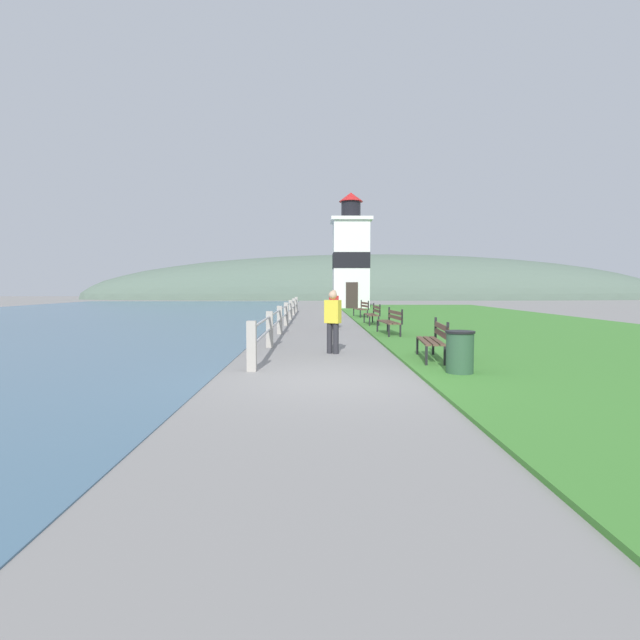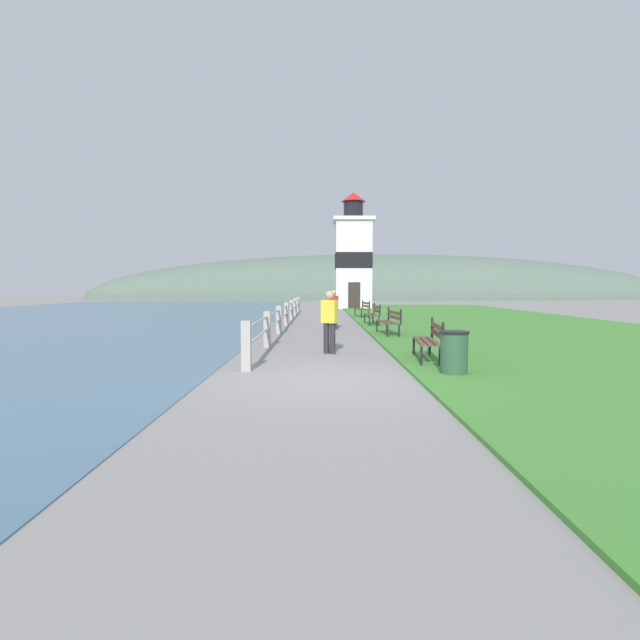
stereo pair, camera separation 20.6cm
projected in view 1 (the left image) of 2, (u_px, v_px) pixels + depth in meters
name	position (u px, v px, depth m)	size (l,w,h in m)	color
ground_plane	(331.00, 380.00, 8.80)	(160.00, 160.00, 0.00)	gray
grass_verge	(485.00, 322.00, 23.12)	(12.00, 42.82, 0.06)	#428433
water_strip	(14.00, 323.00, 22.90)	(24.00, 68.51, 0.01)	#476B84
seawall_railing	(286.00, 312.00, 21.35)	(0.18, 23.44, 0.99)	#A8A399
park_bench_near	(434.00, 338.00, 10.90)	(0.62, 1.72, 0.94)	brown
park_bench_midway	(391.00, 320.00, 16.78)	(0.61, 1.94, 0.94)	brown
park_bench_far	(373.00, 313.00, 21.22)	(0.52, 1.84, 0.94)	brown
park_bench_by_lighthouse	(362.00, 308.00, 26.53)	(0.68, 1.85, 0.94)	brown
lighthouse	(351.00, 258.00, 38.28)	(3.09, 3.09, 8.83)	white
person_strolling	(333.00, 320.00, 12.30)	(0.43, 0.36, 1.55)	#28282D
person_by_railing	(334.00, 308.00, 19.35)	(0.38, 0.20, 1.53)	#28282D
trash_bin	(460.00, 353.00, 9.21)	(0.54, 0.54, 0.84)	#2D5138
distant_hillside	(376.00, 299.00, 67.30)	(80.00, 16.00, 12.00)	#566B5B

